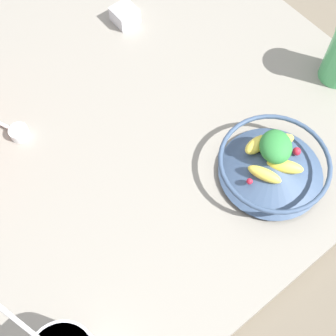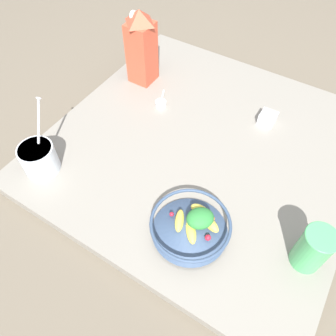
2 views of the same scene
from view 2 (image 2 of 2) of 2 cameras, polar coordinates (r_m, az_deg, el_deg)
name	(u,v)px [view 2 (image 2 of 2)]	position (r m, az deg, el deg)	size (l,w,h in m)	color
ground_plane	(203,151)	(1.22, 6.10, 3.00)	(6.00, 6.00, 0.00)	#665B4C
countertop	(203,147)	(1.21, 6.18, 3.63)	(1.06, 1.06, 0.04)	gray
fruit_bowl	(191,226)	(0.95, 4.08, -9.99)	(0.23, 0.23, 0.09)	#384C6B
milk_carton	(141,47)	(1.38, -4.66, 20.26)	(0.10, 0.10, 0.30)	#CC4C33
yogurt_tub	(39,157)	(1.15, -21.60, 1.73)	(0.16, 0.12, 0.23)	silver
drinking_cup	(313,249)	(0.96, 23.97, -12.69)	(0.09, 0.09, 0.15)	#4CB266
spice_jar	(268,118)	(1.30, 16.96, 8.27)	(0.06, 0.06, 0.04)	silver
measuring_scoop	(161,103)	(1.32, -1.25, 11.26)	(0.10, 0.06, 0.02)	white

